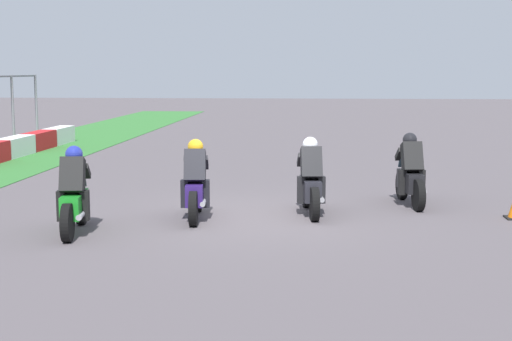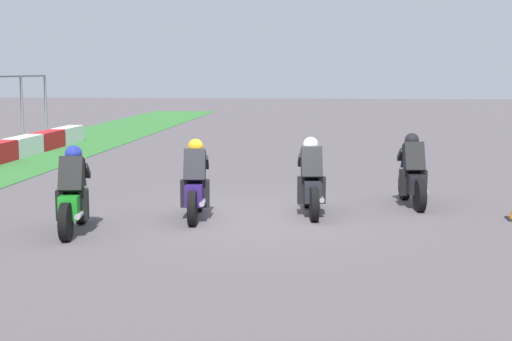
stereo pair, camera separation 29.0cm
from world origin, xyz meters
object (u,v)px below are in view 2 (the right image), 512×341
at_px(rider_lane_b, 311,183).
at_px(rider_lane_c, 196,186).
at_px(rider_lane_a, 412,176).
at_px(rider_lane_d, 74,197).

height_order(rider_lane_b, rider_lane_c, same).
height_order(rider_lane_a, rider_lane_b, same).
relative_size(rider_lane_a, rider_lane_c, 1.00).
bearing_deg(rider_lane_c, rider_lane_a, -72.85).
xyz_separation_m(rider_lane_b, rider_lane_c, (-0.62, 2.17, 0.00)).
relative_size(rider_lane_a, rider_lane_d, 1.00).
relative_size(rider_lane_b, rider_lane_c, 1.00).
bearing_deg(rider_lane_b, rider_lane_d, 109.67).
xyz_separation_m(rider_lane_a, rider_lane_d, (-3.16, 6.14, 0.00)).
xyz_separation_m(rider_lane_a, rider_lane_b, (-1.15, 2.07, 0.00)).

